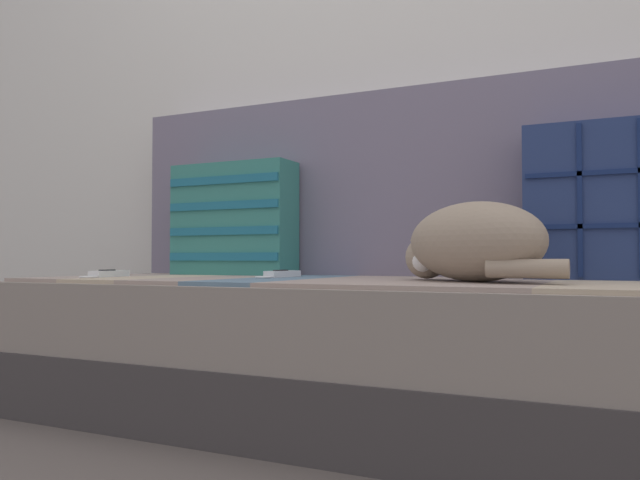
{
  "coord_description": "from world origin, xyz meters",
  "views": [
    {
      "loc": [
        0.52,
        -1.37,
        0.41
      ],
      "look_at": [
        -0.17,
        0.07,
        0.46
      ],
      "focal_mm": 35.0,
      "sensor_mm": 36.0,
      "label": 1
    }
  ],
  "objects_px": {
    "game_remote_near": "(108,274)",
    "throw_pillow_striped": "(234,219)",
    "throw_pillow_quilted": "(610,201)",
    "sleeping_cat": "(470,244)",
    "couch": "(391,351)",
    "game_remote_far": "(281,274)"
  },
  "relations": [
    {
      "from": "game_remote_near",
      "to": "throw_pillow_striped",
      "type": "bearing_deg",
      "value": 62.0
    },
    {
      "from": "throw_pillow_quilted",
      "to": "sleeping_cat",
      "type": "distance_m",
      "value": 0.42
    },
    {
      "from": "throw_pillow_striped",
      "to": "sleeping_cat",
      "type": "height_order",
      "value": "throw_pillow_striped"
    },
    {
      "from": "game_remote_near",
      "to": "couch",
      "type": "bearing_deg",
      "value": 12.1
    },
    {
      "from": "sleeping_cat",
      "to": "game_remote_near",
      "type": "height_order",
      "value": "sleeping_cat"
    },
    {
      "from": "sleeping_cat",
      "to": "game_remote_far",
      "type": "bearing_deg",
      "value": 168.84
    },
    {
      "from": "throw_pillow_striped",
      "to": "sleeping_cat",
      "type": "relative_size",
      "value": 1.0
    },
    {
      "from": "throw_pillow_quilted",
      "to": "sleeping_cat",
      "type": "height_order",
      "value": "throw_pillow_quilted"
    },
    {
      "from": "throw_pillow_striped",
      "to": "game_remote_near",
      "type": "distance_m",
      "value": 0.44
    },
    {
      "from": "throw_pillow_striped",
      "to": "sleeping_cat",
      "type": "bearing_deg",
      "value": -18.73
    },
    {
      "from": "throw_pillow_quilted",
      "to": "game_remote_near",
      "type": "bearing_deg",
      "value": -164.6
    },
    {
      "from": "throw_pillow_quilted",
      "to": "throw_pillow_striped",
      "type": "distance_m",
      "value": 1.11
    },
    {
      "from": "couch",
      "to": "sleeping_cat",
      "type": "relative_size",
      "value": 4.97
    },
    {
      "from": "couch",
      "to": "game_remote_far",
      "type": "relative_size",
      "value": 10.81
    },
    {
      "from": "throw_pillow_striped",
      "to": "game_remote_near",
      "type": "bearing_deg",
      "value": -118.0
    },
    {
      "from": "throw_pillow_quilted",
      "to": "game_remote_far",
      "type": "height_order",
      "value": "throw_pillow_quilted"
    },
    {
      "from": "couch",
      "to": "throw_pillow_quilted",
      "type": "relative_size",
      "value": 5.09
    },
    {
      "from": "sleeping_cat",
      "to": "throw_pillow_striped",
      "type": "bearing_deg",
      "value": 161.27
    },
    {
      "from": "throw_pillow_quilted",
      "to": "game_remote_near",
      "type": "distance_m",
      "value": 1.36
    },
    {
      "from": "throw_pillow_striped",
      "to": "game_remote_near",
      "type": "xyz_separation_m",
      "value": [
        -0.19,
        -0.36,
        -0.17
      ]
    },
    {
      "from": "couch",
      "to": "throw_pillow_quilted",
      "type": "bearing_deg",
      "value": 20.32
    },
    {
      "from": "throw_pillow_quilted",
      "to": "throw_pillow_striped",
      "type": "relative_size",
      "value": 0.97
    }
  ]
}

